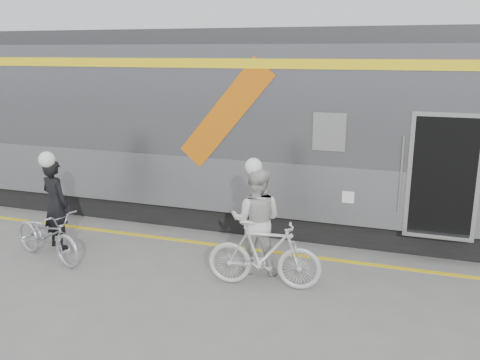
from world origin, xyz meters
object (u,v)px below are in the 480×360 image
at_px(man, 56,204).
at_px(bicycle_right, 264,254).
at_px(woman, 256,220).
at_px(bicycle_left, 47,234).

relative_size(man, bicycle_right, 0.95).
xyz_separation_m(man, woman, (3.91, 0.19, 0.04)).
relative_size(bicycle_left, bicycle_right, 0.99).
height_order(bicycle_left, bicycle_right, bicycle_right).
xyz_separation_m(man, bicycle_right, (4.21, -0.36, -0.32)).
distance_m(man, bicycle_left, 0.70).
xyz_separation_m(man, bicycle_left, (0.20, -0.55, -0.39)).
xyz_separation_m(woman, bicycle_right, (0.30, -0.55, -0.36)).
bearing_deg(bicycle_right, woman, 22.00).
height_order(man, woman, woman).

